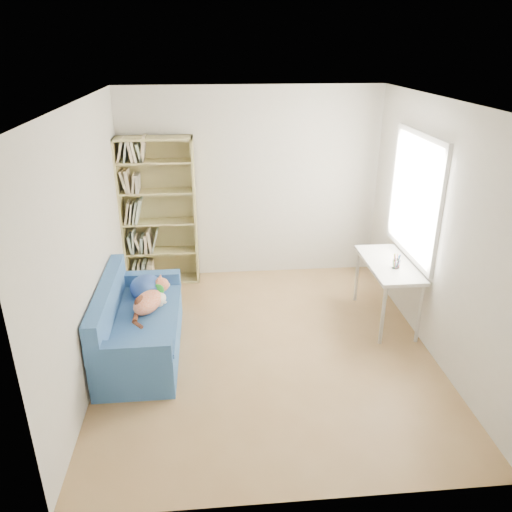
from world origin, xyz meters
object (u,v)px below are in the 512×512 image
(sofa, at_px, (138,325))
(pen_cup, at_px, (396,263))
(bookshelf, at_px, (159,218))
(desk, at_px, (389,269))

(sofa, distance_m, pen_cup, 2.92)
(bookshelf, xyz_separation_m, pen_cup, (2.75, -1.49, -0.10))
(desk, xyz_separation_m, pen_cup, (0.02, -0.14, 0.15))
(bookshelf, bearing_deg, sofa, -93.86)
(bookshelf, relative_size, desk, 1.78)
(desk, relative_size, pen_cup, 6.53)
(bookshelf, distance_m, desk, 3.05)
(sofa, xyz_separation_m, desk, (2.85, 0.41, 0.35))
(bookshelf, height_order, pen_cup, bookshelf)
(sofa, bearing_deg, bookshelf, 85.83)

